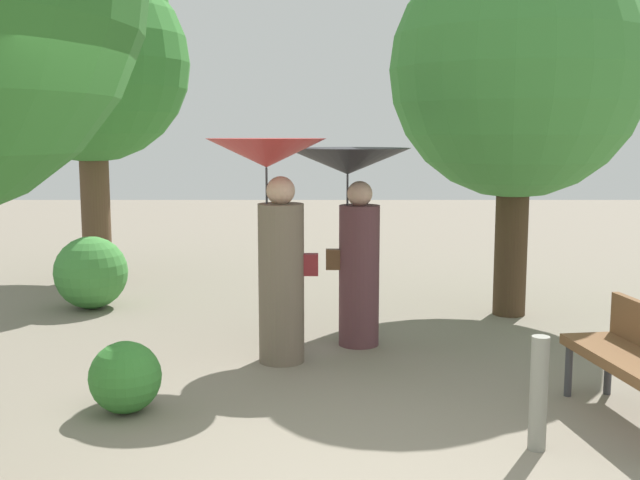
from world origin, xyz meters
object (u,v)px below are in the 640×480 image
(tree_near_right, at_px, (516,49))
(tree_mid_left, at_px, (87,44))
(person_left, at_px, (272,214))
(path_marker_post, at_px, (537,393))
(person_right, at_px, (350,204))

(tree_near_right, xyz_separation_m, tree_mid_left, (-5.46, 2.21, 0.30))
(tree_mid_left, bearing_deg, person_left, -55.21)
(person_left, distance_m, path_marker_post, 2.91)
(person_left, distance_m, person_right, 0.93)
(person_left, xyz_separation_m, tree_mid_left, (-2.82, 4.06, 1.96))
(tree_near_right, bearing_deg, person_right, -145.88)
(person_left, xyz_separation_m, tree_near_right, (2.64, 1.85, 1.66))
(person_right, bearing_deg, path_marker_post, -158.43)
(person_right, height_order, path_marker_post, person_right)
(tree_near_right, distance_m, tree_mid_left, 5.89)
(tree_near_right, relative_size, path_marker_post, 6.03)
(person_left, xyz_separation_m, person_right, (0.73, 0.56, 0.03))
(person_left, bearing_deg, path_marker_post, -139.23)
(tree_near_right, height_order, path_marker_post, tree_near_right)
(person_right, distance_m, tree_mid_left, 5.35)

